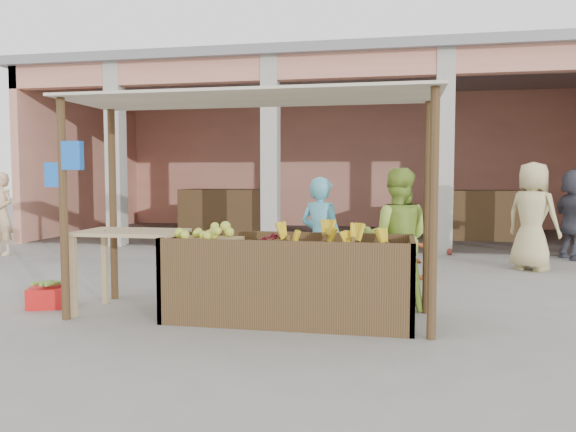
% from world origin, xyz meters
% --- Properties ---
extents(ground, '(60.00, 60.00, 0.00)m').
position_xyz_m(ground, '(0.00, 0.00, 0.00)').
color(ground, slate).
rests_on(ground, ground).
extents(market_building, '(14.40, 6.40, 4.20)m').
position_xyz_m(market_building, '(0.05, 8.93, 2.70)').
color(market_building, tan).
rests_on(market_building, ground).
extents(fruit_stall, '(2.60, 0.95, 0.80)m').
position_xyz_m(fruit_stall, '(0.50, 0.00, 0.40)').
color(fruit_stall, brown).
rests_on(fruit_stall, ground).
extents(stall_awning, '(4.09, 1.35, 2.39)m').
position_xyz_m(stall_awning, '(-0.01, 0.06, 1.98)').
color(stall_awning, brown).
rests_on(stall_awning, ground).
extents(banana_heap, '(1.14, 0.62, 0.21)m').
position_xyz_m(banana_heap, '(0.99, 0.03, 0.90)').
color(banana_heap, yellow).
rests_on(banana_heap, fruit_stall).
extents(melon_tray, '(0.70, 0.61, 0.19)m').
position_xyz_m(melon_tray, '(-0.42, -0.04, 0.89)').
color(melon_tray, '#9D8251').
rests_on(melon_tray, fruit_stall).
extents(berry_heap, '(0.44, 0.36, 0.14)m').
position_xyz_m(berry_heap, '(0.34, -0.04, 0.87)').
color(berry_heap, maroon).
rests_on(berry_heap, fruit_stall).
extents(side_table, '(1.16, 0.78, 0.93)m').
position_xyz_m(side_table, '(-1.30, -0.00, 0.78)').
color(side_table, tan).
rests_on(side_table, ground).
extents(papaya_pile, '(0.74, 0.42, 0.21)m').
position_xyz_m(papaya_pile, '(-1.30, -0.00, 1.03)').
color(papaya_pile, '#4E7F29').
rests_on(papaya_pile, side_table).
extents(red_crate, '(0.54, 0.47, 0.24)m').
position_xyz_m(red_crate, '(-2.37, 0.01, 0.12)').
color(red_crate, red).
rests_on(red_crate, ground).
extents(plantain_bundle, '(0.37, 0.26, 0.07)m').
position_xyz_m(plantain_bundle, '(-2.37, 0.01, 0.27)').
color(plantain_bundle, olive).
rests_on(plantain_bundle, red_crate).
extents(produce_sacks, '(0.72, 0.44, 0.54)m').
position_xyz_m(produce_sacks, '(2.47, 5.41, 0.27)').
color(produce_sacks, maroon).
rests_on(produce_sacks, ground).
extents(vendor_blue, '(0.74, 0.66, 1.63)m').
position_xyz_m(vendor_blue, '(0.72, 0.89, 0.81)').
color(vendor_blue, '#5CBAD8').
rests_on(vendor_blue, ground).
extents(vendor_green, '(0.84, 0.51, 1.72)m').
position_xyz_m(vendor_green, '(1.62, 0.77, 0.86)').
color(vendor_green, '#A0C742').
rests_on(vendor_green, ground).
extents(motorcycle, '(1.01, 1.83, 0.91)m').
position_xyz_m(motorcycle, '(1.38, 2.50, 0.45)').
color(motorcycle, maroon).
rests_on(motorcycle, ground).
extents(shopper_c, '(1.12, 1.08, 1.96)m').
position_xyz_m(shopper_c, '(3.78, 3.90, 0.98)').
color(shopper_c, tan).
rests_on(shopper_c, ground).
extents(shopper_d, '(1.04, 1.74, 1.76)m').
position_xyz_m(shopper_d, '(4.82, 5.35, 0.88)').
color(shopper_d, '#484855').
rests_on(shopper_d, ground).
extents(shopper_e, '(0.74, 0.63, 1.68)m').
position_xyz_m(shopper_e, '(-5.98, 3.83, 0.84)').
color(shopper_e, '#D7AF7F').
rests_on(shopper_e, ground).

